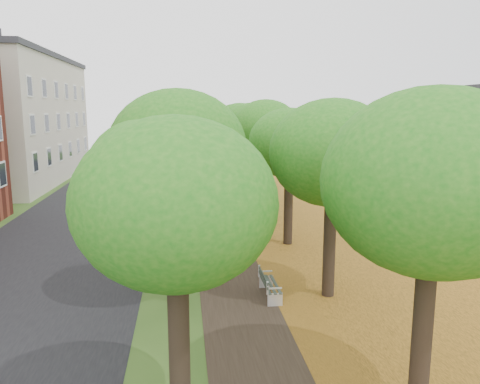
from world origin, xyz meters
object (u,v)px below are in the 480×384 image
object	(u,v)px
car_silver	(468,223)
car_white	(406,202)
car_grey	(414,205)
bench	(269,285)
car_red	(429,209)

from	to	relation	value
car_silver	car_white	distance (m)	5.51
car_grey	car_white	distance (m)	0.99
bench	car_white	world-z (taller)	car_white
car_red	car_silver	bearing A→B (deg)	-146.41
car_red	car_white	distance (m)	2.65
bench	car_silver	bearing A→B (deg)	-61.19
car_red	car_white	size ratio (longest dim) A/B	1.06
bench	car_silver	world-z (taller)	car_silver
car_silver	bench	bearing A→B (deg)	96.25
bench	car_silver	distance (m)	12.36
car_red	car_white	world-z (taller)	car_red
car_red	bench	bearing A→B (deg)	155.37
car_red	car_grey	distance (m)	1.66
car_grey	bench	bearing A→B (deg)	136.89
car_silver	car_white	size ratio (longest dim) A/B	0.89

